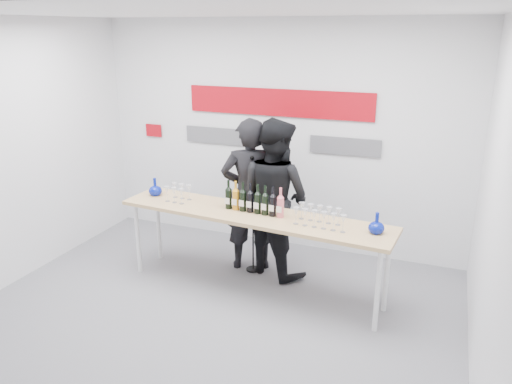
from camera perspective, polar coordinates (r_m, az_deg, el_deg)
ground at (r=5.45m, az=-4.75°, el=-13.49°), size 5.00×5.00×0.00m
back_wall at (r=6.63m, az=2.54°, el=6.36°), size 5.00×0.04×3.00m
signage at (r=6.57m, az=2.02°, el=8.96°), size 3.38×0.02×0.79m
tasting_table at (r=5.48m, az=-0.38°, el=-3.15°), size 3.15×0.87×0.93m
wine_bottles at (r=5.42m, az=-0.24°, el=-0.74°), size 0.71×0.13×0.33m
decanter_left at (r=6.14m, az=-11.46°, el=0.61°), size 0.16×0.16×0.21m
decanter_right at (r=5.05m, az=13.63°, el=-3.44°), size 0.16×0.16×0.21m
glasses_left at (r=5.90m, az=-8.90°, el=-0.12°), size 0.28×0.24×0.18m
glasses_right at (r=5.14m, az=7.25°, el=-2.83°), size 0.56×0.26×0.18m
presenter_left at (r=6.03m, az=-0.73°, el=-0.35°), size 0.81×0.70×1.88m
presenter_right at (r=5.92m, az=2.17°, el=-0.64°), size 1.13×1.03×1.90m
mic_stand at (r=6.09m, az=-0.35°, el=-5.15°), size 0.17×0.17×1.47m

